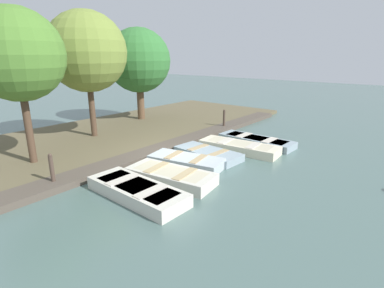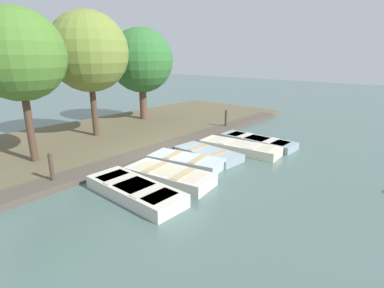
% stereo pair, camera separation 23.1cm
% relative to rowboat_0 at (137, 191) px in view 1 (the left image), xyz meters
% --- Properties ---
extents(ground_plane, '(80.00, 80.00, 0.00)m').
position_rel_rowboat_0_xyz_m(ground_plane, '(-1.30, 3.17, -0.21)').
color(ground_plane, '#4C6660').
extents(shore_bank, '(8.00, 24.00, 0.20)m').
position_rel_rowboat_0_xyz_m(shore_bank, '(-6.30, 3.17, -0.11)').
color(shore_bank, brown).
rests_on(shore_bank, ground_plane).
extents(dock_walkway, '(1.01, 21.14, 0.22)m').
position_rel_rowboat_0_xyz_m(dock_walkway, '(-2.54, 3.17, -0.10)').
color(dock_walkway, '#51473D').
rests_on(dock_walkway, ground_plane).
extents(rowboat_0, '(3.36, 1.28, 0.42)m').
position_rel_rowboat_0_xyz_m(rowboat_0, '(0.00, 0.00, 0.00)').
color(rowboat_0, beige).
rests_on(rowboat_0, ground_plane).
extents(rowboat_1, '(3.13, 1.64, 0.42)m').
position_rel_rowboat_0_xyz_m(rowboat_1, '(0.00, 1.46, 0.00)').
color(rowboat_1, beige).
rests_on(rowboat_1, ground_plane).
extents(rowboat_2, '(2.94, 1.68, 0.42)m').
position_rel_rowboat_0_xyz_m(rowboat_2, '(-0.49, 2.84, -0.00)').
color(rowboat_2, '#B2BCC1').
rests_on(rowboat_2, ground_plane).
extents(rowboat_3, '(2.90, 1.41, 0.33)m').
position_rel_rowboat_0_xyz_m(rowboat_3, '(-0.51, 4.26, -0.05)').
color(rowboat_3, '#8C9EA8').
rests_on(rowboat_3, ground_plane).
extents(rowboat_4, '(3.56, 1.45, 0.39)m').
position_rel_rowboat_0_xyz_m(rowboat_4, '(0.09, 5.74, -0.01)').
color(rowboat_4, beige).
rests_on(rowboat_4, ground_plane).
extents(rowboat_5, '(3.61, 1.27, 0.34)m').
position_rel_rowboat_0_xyz_m(rowboat_5, '(0.16, 7.21, -0.04)').
color(rowboat_5, '#8C9EA8').
rests_on(rowboat_5, ground_plane).
extents(mooring_post_near, '(0.13, 0.13, 1.15)m').
position_rel_rowboat_0_xyz_m(mooring_post_near, '(-2.59, -1.21, 0.37)').
color(mooring_post_near, '#47382D').
rests_on(mooring_post_near, ground_plane).
extents(mooring_post_far, '(0.13, 0.13, 1.15)m').
position_rel_rowboat_0_xyz_m(mooring_post_far, '(-2.59, 8.64, 0.37)').
color(mooring_post_far, '#47382D').
rests_on(mooring_post_far, ground_plane).
extents(park_tree_far_left, '(3.17, 3.17, 5.65)m').
position_rel_rowboat_0_xyz_m(park_tree_far_left, '(-4.94, -0.76, 3.84)').
color(park_tree_far_left, '#4C3828').
rests_on(park_tree_far_left, ground_plane).
extents(park_tree_left, '(3.68, 3.68, 6.03)m').
position_rel_rowboat_0_xyz_m(park_tree_left, '(-6.45, 2.86, 3.97)').
color(park_tree_left, '#4C3828').
rests_on(park_tree_left, ground_plane).
extents(park_tree_center, '(3.78, 3.78, 5.61)m').
position_rel_rowboat_0_xyz_m(park_tree_center, '(-7.72, 7.08, 3.50)').
color(park_tree_center, brown).
rests_on(park_tree_center, ground_plane).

